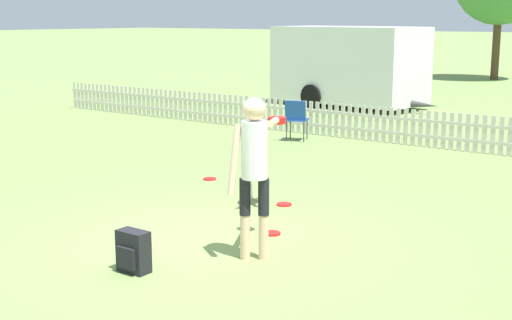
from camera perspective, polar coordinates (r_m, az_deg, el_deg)
The scene contains 10 objects.
ground_plane at distance 8.39m, azimuth -4.22°, elevation -6.58°, with size 240.00×240.00×0.00m, color olive.
handler_person at distance 7.57m, azimuth -0.07°, elevation 0.17°, with size 0.52×1.13×1.76m.
leaping_dog at distance 9.88m, azimuth 0.08°, elevation -0.80°, with size 0.68×0.89×0.82m.
frisbee_near_handler at distance 11.55m, azimuth -3.72°, elevation -1.52°, with size 0.21×0.21×0.02m.
frisbee_near_dog at distance 8.67m, azimuth 1.28°, elevation -5.88°, with size 0.21×0.21×0.02m.
frisbee_midfield at distance 9.98m, azimuth 2.27°, elevation -3.57°, with size 0.21×0.21×0.02m.
backpack_on_grass at distance 7.48m, azimuth -9.81°, elevation -7.25°, with size 0.35×0.22×0.44m.
picket_fence at distance 14.59m, azimuth 14.78°, elevation 2.29°, with size 22.21×0.04×0.75m.
folding_chair_green_right at distance 15.05m, azimuth 3.24°, elevation 3.50°, with size 0.57×0.58×0.87m.
equipment_trailer at distance 21.06m, azimuth 7.41°, elevation 7.58°, with size 5.24×2.57×2.31m.
Camera 1 is at (5.17, -6.08, 2.58)m, focal length 50.00 mm.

